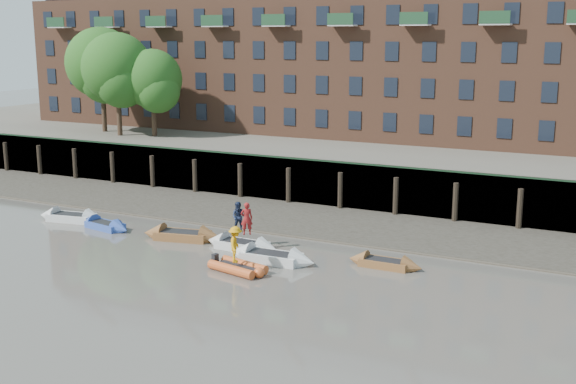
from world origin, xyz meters
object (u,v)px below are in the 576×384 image
Objects in this scene: person_rower_a at (247,219)px; person_rower_b at (239,217)px; rowboat_0 at (72,217)px; person_rib_crew at (236,244)px; rowboat_2 at (182,235)px; rowboat_4 at (271,257)px; rib_tender at (240,268)px; rowboat_5 at (385,263)px; rowboat_1 at (105,225)px; rowboat_3 at (242,245)px.

person_rower_a reaches higher than person_rower_b.
rowboat_0 is 13.57m from person_rower_a.
person_rib_crew is at bearing 77.91° from person_rower_a.
rowboat_4 is (6.72, -1.44, 0.00)m from rowboat_2.
rowboat_4 is (15.70, -1.85, 0.01)m from rowboat_0.
person_rib_crew is at bearing -154.65° from rib_tender.
person_rower_b reaches higher than rowboat_5.
rowboat_0 is 1.16× the size of rowboat_1.
rowboat_0 reaches higher than rowboat_1.
person_rib_crew reaches higher than rib_tender.
rowboat_5 is 7.84m from person_rib_crew.
rowboat_3 reaches higher than rowboat_1.
rowboat_1 is 12.33m from rib_tender.
person_rower_a is 3.85m from person_rib_crew.
person_rower_a is at bearing -3.02° from person_rib_crew.
rowboat_4 is (12.46, -1.31, 0.05)m from rowboat_1.
rowboat_5 is (5.69, 1.86, -0.05)m from rowboat_4.
rowboat_2 is 7.06m from person_rib_crew.
rowboat_3 is (13.14, -0.55, -0.00)m from rowboat_0.
rowboat_1 is at bearing 168.28° from person_rower_b.
person_rib_crew is (-6.54, -4.15, 1.25)m from rowboat_5.
rowboat_5 is (18.15, 0.55, -0.00)m from rowboat_1.
rowboat_2 is 4.75m from person_rower_a.
rowboat_0 is at bearing 50.12° from person_rib_crew.
rowboat_4 reaches higher than rowboat_0.
rowboat_3 is at bearing -13.91° from rowboat_2.
rowboat_4 is 2.87× the size of person_rower_b.
rowboat_1 is (3.24, -0.53, -0.03)m from rowboat_0.
rowboat_2 reaches higher than rowboat_1.
rowboat_1 is 5.74m from rowboat_2.
rowboat_0 is 8.99m from rowboat_2.
rib_tender is 1.23m from person_rib_crew.
person_rower_a is 0.99× the size of person_rib_crew.
person_rower_b is (-2.26, 3.80, 1.54)m from rib_tender.
rowboat_1 is 1.28× the size of rib_tender.
rowboat_5 is 2.16× the size of person_rower_a.
person_rower_b is (-0.67, 0.27, -0.05)m from person_rower_a.
rib_tender is (15.05, -4.08, -0.00)m from rowboat_0.
rowboat_4 is 1.53× the size of rib_tender.
person_rower_a is at bearing 10.28° from rowboat_1.
rib_tender is at bearing -72.43° from person_rower_b.
rowboat_1 is at bearing -19.10° from rowboat_0.
rowboat_2 is 7.10m from rib_tender.
rowboat_5 is at bearing -81.97° from person_rib_crew.
rowboat_0 is 15.47m from person_rib_crew.
rowboat_1 is 0.90× the size of rowboat_3.
rib_tender is at bearing -6.33° from rowboat_1.
person_rib_crew is at bearing -147.29° from rowboat_5.
person_rower_b is (12.79, -0.29, 1.54)m from rowboat_0.
rib_tender is at bearing 80.89° from person_rower_a.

